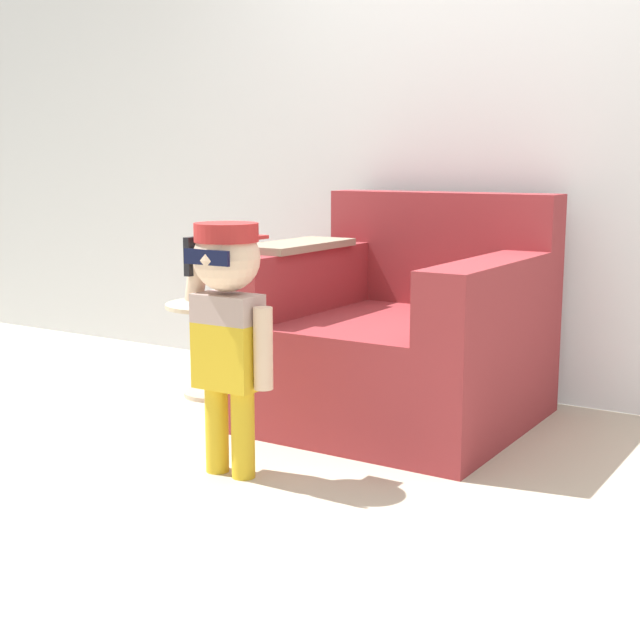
{
  "coord_description": "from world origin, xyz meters",
  "views": [
    {
      "loc": [
        1.49,
        -3.13,
        1.06
      ],
      "look_at": [
        -0.25,
        -0.38,
        0.48
      ],
      "focal_mm": 50.0,
      "sensor_mm": 36.0,
      "label": 1
    }
  ],
  "objects": [
    {
      "name": "armchair",
      "position": [
        -0.16,
        0.1,
        0.33
      ],
      "size": [
        1.07,
        1.04,
        0.93
      ],
      "color": "maroon",
      "rests_on": "ground_plane"
    },
    {
      "name": "side_table",
      "position": [
        -1.06,
        -0.02,
        0.26
      ],
      "size": [
        0.42,
        0.42,
        0.43
      ],
      "color": "beige",
      "rests_on": "ground_plane"
    },
    {
      "name": "person_child",
      "position": [
        -0.34,
        -0.82,
        0.58
      ],
      "size": [
        0.35,
        0.26,
        0.86
      ],
      "color": "gold",
      "rests_on": "ground_plane"
    },
    {
      "name": "ground_plane",
      "position": [
        0.0,
        0.0,
        0.0
      ],
      "size": [
        10.0,
        10.0,
        0.0
      ],
      "primitive_type": "plane",
      "color": "#BCB29E"
    },
    {
      "name": "wall_back",
      "position": [
        0.0,
        0.71,
        1.3
      ],
      "size": [
        10.0,
        0.05,
        2.6
      ],
      "color": "silver",
      "rests_on": "ground_plane"
    }
  ]
}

